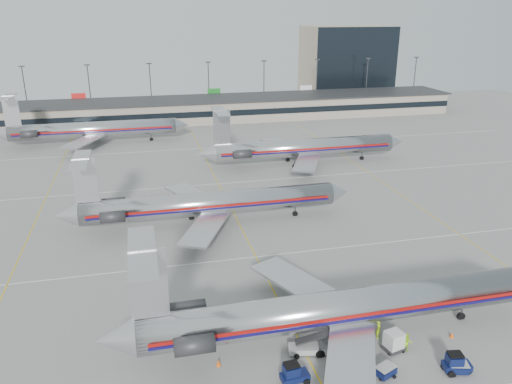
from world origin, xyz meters
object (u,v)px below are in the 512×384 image
object	(u,v)px
tug_center	(341,370)
belt_loader	(310,347)
jet_second_row	(205,203)
uld_container	(394,341)
jet_foreground	(332,309)

from	to	relation	value
tug_center	belt_loader	world-z (taller)	belt_loader
jet_second_row	tug_center	world-z (taller)	jet_second_row
tug_center	uld_container	xyz separation A→B (m)	(6.25, 2.24, 0.27)
jet_foreground	jet_second_row	bearing A→B (deg)	104.58
belt_loader	uld_container	bearing A→B (deg)	0.14
jet_foreground	jet_second_row	world-z (taller)	jet_foreground
uld_container	belt_loader	world-z (taller)	belt_loader
jet_second_row	belt_loader	bearing A→B (deg)	-80.62
jet_foreground	tug_center	xyz separation A→B (m)	(-1.12, -5.20, -2.70)
jet_second_row	uld_container	xyz separation A→B (m)	(13.08, -33.51, -2.35)
uld_container	belt_loader	bearing A→B (deg)	156.09
belt_loader	jet_foreground	bearing A→B (deg)	40.34
jet_foreground	jet_second_row	xyz separation A→B (m)	(-7.94, 30.55, -0.09)
tug_center	uld_container	bearing A→B (deg)	32.71
tug_center	jet_foreground	bearing A→B (deg)	90.84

